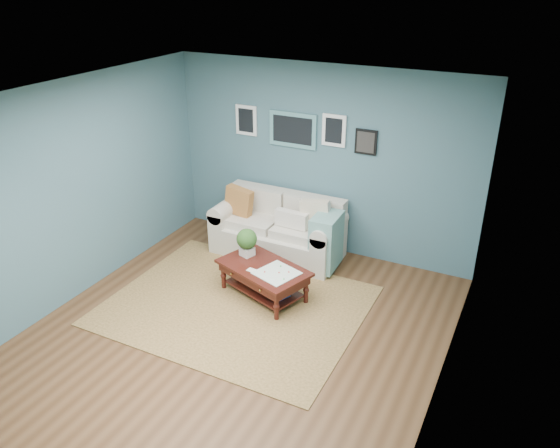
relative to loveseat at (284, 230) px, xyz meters
The scene contains 4 objects.
room_shell 2.22m from the loveseat, 79.85° to the right, with size 5.00×5.02×2.70m.
area_rug 1.53m from the loveseat, 87.58° to the right, with size 3.06×2.45×0.01m, color brown.
loveseat is the anchor object (origin of this frame).
coffee_table 1.11m from the loveseat, 79.06° to the right, with size 1.30×1.00×0.80m.
Camera 1 is at (2.75, -4.31, 3.86)m, focal length 35.00 mm.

